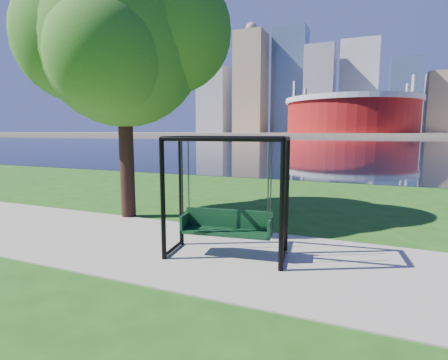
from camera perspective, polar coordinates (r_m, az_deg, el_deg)
The scene contains 8 objects.
ground at distance 8.42m, azimuth -1.18°, elevation -10.74°, with size 900.00×900.00×0.00m, color #1E5114.
path at distance 7.99m, azimuth -2.67°, elevation -11.68°, with size 120.00×4.00×0.03m, color #9E937F.
river at distance 109.37m, azimuth 21.25°, elevation 5.92°, with size 900.00×180.00×0.02m, color black.
far_bank at distance 313.31m, azimuth 22.42°, elevation 6.96°, with size 900.00×228.00×2.00m, color #937F60.
stadium at distance 242.93m, azimuth 20.01°, elevation 10.11°, with size 83.00×83.00×32.00m.
skyline at distance 328.45m, azimuth 22.01°, elevation 13.10°, with size 392.00×66.00×96.50m.
swing at distance 7.41m, azimuth 0.40°, elevation -3.26°, with size 2.67×1.43×2.60m.
park_tree at distance 11.70m, azimuth -16.31°, elevation 20.98°, with size 6.26×5.66×7.78m.
Camera 1 is at (3.26, -7.29, 2.69)m, focal length 28.00 mm.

